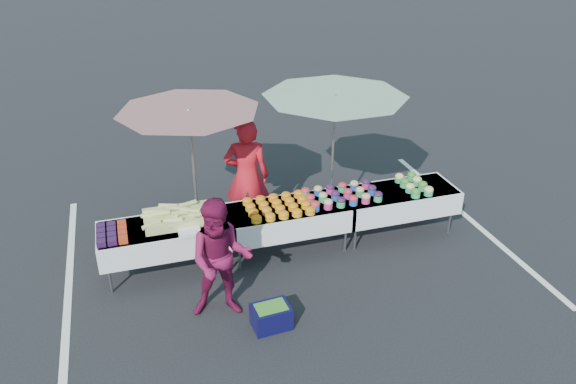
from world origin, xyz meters
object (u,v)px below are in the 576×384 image
object	(u,v)px
table_left	(166,236)
vendor	(247,177)
table_center	(288,217)
umbrella_right	(335,107)
table_right	(397,200)
umbrella_left	(190,122)
storage_bin	(271,316)
customer	(221,260)

from	to	relation	value
table_left	vendor	size ratio (longest dim) A/B	0.97
table_center	umbrella_right	xyz separation A→B (m)	(0.89, 0.51, 1.45)
table_right	umbrella_left	bearing A→B (deg)	165.26
umbrella_left	storage_bin	size ratio (longest dim) A/B	4.42
umbrella_left	customer	bearing A→B (deg)	-89.68
customer	table_left	bearing A→B (deg)	129.15
table_right	vendor	bearing A→B (deg)	161.40
customer	umbrella_left	bearing A→B (deg)	103.14
table_right	vendor	distance (m)	2.39
umbrella_left	vendor	bearing A→B (deg)	-3.38
table_right	vendor	world-z (taller)	vendor
table_left	storage_bin	xyz separation A→B (m)	(1.09, -1.60, -0.42)
umbrella_left	storage_bin	xyz separation A→B (m)	(0.53, -2.40, -1.78)
table_center	table_right	bearing A→B (deg)	0.00
umbrella_right	table_right	bearing A→B (deg)	-29.30
umbrella_right	customer	bearing A→B (deg)	-141.80
table_right	umbrella_right	bearing A→B (deg)	150.70
table_center	table_right	xyz separation A→B (m)	(1.80, 0.00, 0.00)
vendor	umbrella_left	size ratio (longest dim) A/B	0.87
vendor	table_center	bearing A→B (deg)	134.52
table_left	umbrella_right	distance (m)	3.09
table_left	umbrella_left	distance (m)	1.67
storage_bin	umbrella_right	bearing A→B (deg)	48.72
vendor	customer	bearing A→B (deg)	81.82
table_left	storage_bin	distance (m)	1.98
table_left	table_center	bearing A→B (deg)	0.00
table_right	umbrella_right	size ratio (longest dim) A/B	0.66
vendor	customer	size ratio (longest dim) A/B	1.16
vendor	storage_bin	xyz separation A→B (m)	(-0.28, -2.35, -0.80)
customer	vendor	bearing A→B (deg)	80.19
umbrella_right	storage_bin	world-z (taller)	umbrella_right
table_left	vendor	xyz separation A→B (m)	(1.36, 0.75, 0.37)
table_right	umbrella_right	world-z (taller)	umbrella_right
customer	table_center	bearing A→B (deg)	55.96
customer	umbrella_left	distance (m)	2.25
table_left	table_center	distance (m)	1.80
table_center	customer	xyz separation A→B (m)	(-1.23, -1.15, 0.24)
storage_bin	table_left	bearing A→B (deg)	120.03
umbrella_left	umbrella_right	xyz separation A→B (m)	(2.13, -0.29, 0.09)
umbrella_left	table_center	bearing A→B (deg)	-32.81
table_center	umbrella_right	size ratio (longest dim) A/B	0.66
table_left	table_center	world-z (taller)	same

